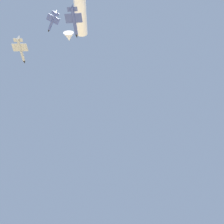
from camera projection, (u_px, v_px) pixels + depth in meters
name	position (u px, v px, depth m)	size (l,w,h in m)	color
chase_jet_left_wing	(52.00, 21.00, 156.47)	(15.10, 9.06, 4.00)	#38478C
chase_jet_trailing	(74.00, 21.00, 114.95)	(11.34, 14.00, 4.00)	#38478C
chase_jet_high_escort	(21.00, 50.00, 129.86)	(11.83, 13.68, 4.00)	#999EA3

